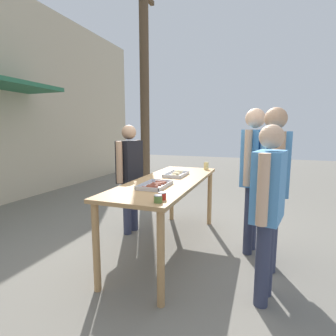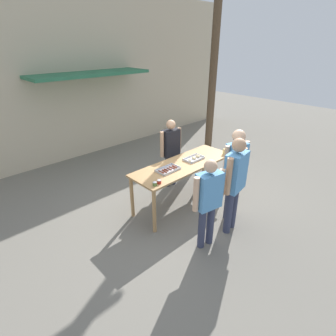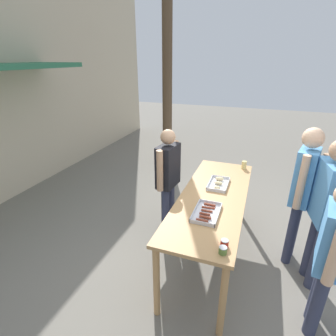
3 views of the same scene
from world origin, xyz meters
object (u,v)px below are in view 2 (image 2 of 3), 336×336
object	(u,v)px
person_server_behind_table	(171,148)
person_customer_waiting_in_line	(235,179)
food_tray_sausages	(168,170)
beer_cup	(225,151)
person_customer_holding_hotdog	(208,197)
food_tray_buns	(194,158)
person_customer_with_cup	(235,167)
utility_pole	(214,56)
condiment_jar_ketchup	(159,182)
condiment_jar_mustard	(155,184)

from	to	relation	value
person_server_behind_table	person_customer_waiting_in_line	xyz separation A→B (m)	(-0.38, -1.97, 0.10)
food_tray_sausages	person_customer_waiting_in_line	world-z (taller)	person_customer_waiting_in_line
food_tray_sausages	beer_cup	xyz separation A→B (m)	(1.47, -0.27, 0.05)
beer_cup	person_customer_holding_hotdog	bearing A→B (deg)	-152.07
food_tray_sausages	food_tray_buns	size ratio (longest dim) A/B	1.05
beer_cup	person_customer_holding_hotdog	world-z (taller)	person_customer_holding_hotdog
food_tray_sausages	beer_cup	size ratio (longest dim) A/B	3.87
person_customer_holding_hotdog	person_customer_with_cup	xyz separation A→B (m)	(0.98, 0.17, 0.15)
food_tray_buns	person_customer_holding_hotdog	size ratio (longest dim) A/B	0.27
person_customer_waiting_in_line	food_tray_sausages	bearing A→B (deg)	-80.01
food_tray_sausages	beer_cup	bearing A→B (deg)	-10.36
person_customer_waiting_in_line	utility_pole	size ratio (longest dim) A/B	0.33
person_server_behind_table	person_customer_holding_hotdog	size ratio (longest dim) A/B	1.01
person_customer_with_cup	beer_cup	bearing A→B (deg)	-120.61
person_customer_holding_hotdog	person_customer_with_cup	size ratio (longest dim) A/B	0.88
condiment_jar_ketchup	beer_cup	bearing A→B (deg)	-0.01
person_customer_waiting_in_line	utility_pole	distance (m)	4.65
condiment_jar_ketchup	beer_cup	xyz separation A→B (m)	(1.94, -0.00, 0.03)
beer_cup	utility_pole	distance (m)	3.41
beer_cup	condiment_jar_mustard	bearing A→B (deg)	-179.98
condiment_jar_ketchup	person_customer_waiting_in_line	world-z (taller)	person_customer_waiting_in_line
food_tray_buns	condiment_jar_ketchup	world-z (taller)	condiment_jar_ketchup
condiment_jar_mustard	person_customer_with_cup	size ratio (longest dim) A/B	0.04
food_tray_sausages	food_tray_buns	bearing A→B (deg)	0.06
food_tray_buns	person_customer_holding_hotdog	bearing A→B (deg)	-130.61
condiment_jar_mustard	condiment_jar_ketchup	distance (m)	0.10
condiment_jar_ketchup	person_customer_holding_hotdog	world-z (taller)	person_customer_holding_hotdog
beer_cup	person_server_behind_table	distance (m)	1.22
food_tray_buns	beer_cup	distance (m)	0.75
person_server_behind_table	person_customer_holding_hotdog	distance (m)	2.18
utility_pole	food_tray_sausages	bearing A→B (deg)	-153.57
condiment_jar_ketchup	person_customer_waiting_in_line	bearing A→B (deg)	-47.20
person_server_behind_table	food_tray_buns	bearing A→B (deg)	-84.89
beer_cup	person_customer_with_cup	distance (m)	1.04
food_tray_sausages	person_customer_holding_hotdog	distance (m)	1.20
beer_cup	person_customer_with_cup	bearing A→B (deg)	-134.74
condiment_jar_mustard	person_customer_with_cup	xyz separation A→B (m)	(1.32, -0.74, 0.14)
food_tray_buns	person_customer_with_cup	size ratio (longest dim) A/B	0.24
beer_cup	person_server_behind_table	world-z (taller)	person_server_behind_table
condiment_jar_mustard	person_customer_with_cup	bearing A→B (deg)	-29.22
condiment_jar_ketchup	beer_cup	world-z (taller)	beer_cup
condiment_jar_mustard	food_tray_buns	bearing A→B (deg)	11.39
food_tray_buns	utility_pole	bearing A→B (deg)	32.47
utility_pole	person_customer_holding_hotdog	bearing A→B (deg)	-142.12
condiment_jar_mustard	food_tray_sausages	bearing A→B (deg)	25.36
condiment_jar_ketchup	person_server_behind_table	size ratio (longest dim) A/B	0.05
person_server_behind_table	utility_pole	size ratio (longest dim) A/B	0.30
condiment_jar_ketchup	person_server_behind_table	distance (m)	1.62
person_customer_holding_hotdog	person_customer_waiting_in_line	world-z (taller)	person_customer_waiting_in_line
person_server_behind_table	utility_pole	distance (m)	3.44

